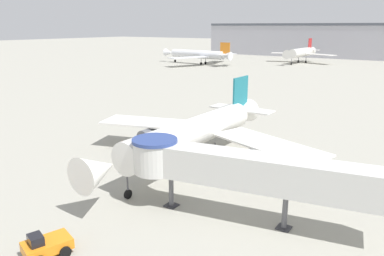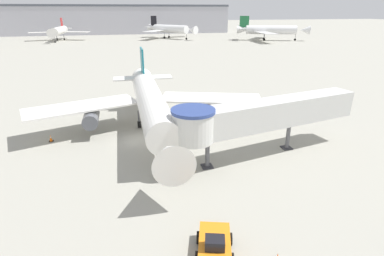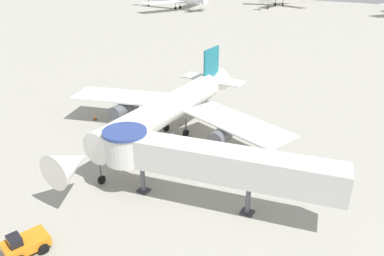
{
  "view_description": "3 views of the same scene",
  "coord_description": "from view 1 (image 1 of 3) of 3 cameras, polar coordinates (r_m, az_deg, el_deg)",
  "views": [
    {
      "loc": [
        25.35,
        -33.02,
        16.0
      ],
      "look_at": [
        4.02,
        -1.65,
        5.63
      ],
      "focal_mm": 35.0,
      "sensor_mm": 36.0,
      "label": 1
    },
    {
      "loc": [
        -1.5,
        -33.53,
        14.71
      ],
      "look_at": [
        5.6,
        -4.28,
        2.73
      ],
      "focal_mm": 28.0,
      "sensor_mm": 36.0,
      "label": 2
    },
    {
      "loc": [
        25.76,
        -31.87,
        20.98
      ],
      "look_at": [
        5.75,
        1.76,
        2.66
      ],
      "focal_mm": 35.0,
      "sensor_mm": 36.0,
      "label": 3
    }
  ],
  "objects": [
    {
      "name": "background_jet_red_tail",
      "position": [
        175.07,
        16.3,
        10.97
      ],
      "size": [
        29.65,
        29.35,
        10.53
      ],
      "rotation": [
        0.0,
        0.0,
        -0.05
      ],
      "color": "white",
      "rests_on": "ground_plane"
    },
    {
      "name": "ground_plane",
      "position": [
        44.6,
        -3.1,
        -5.75
      ],
      "size": [
        800.0,
        800.0,
        0.0
      ],
      "primitive_type": "plane",
      "color": "#9E9B8E"
    },
    {
      "name": "main_airplane",
      "position": [
        43.99,
        0.53,
        -0.65
      ],
      "size": [
        31.03,
        30.77,
        9.23
      ],
      "rotation": [
        0.0,
        0.0,
        -0.01
      ],
      "color": "white",
      "rests_on": "ground_plane"
    },
    {
      "name": "traffic_cone_near_nose",
      "position": [
        31.11,
        -19.08,
        -15.76
      ],
      "size": [
        0.49,
        0.49,
        0.8
      ],
      "color": "black",
      "rests_on": "ground_plane"
    },
    {
      "name": "terminal_building",
      "position": [
        211.48,
        24.57,
        11.98
      ],
      "size": [
        166.08,
        21.2,
        17.37
      ],
      "color": "#A8A8B2",
      "rests_on": "ground_plane"
    },
    {
      "name": "pushback_tug_orange",
      "position": [
        29.96,
        -21.36,
        -16.3
      ],
      "size": [
        3.04,
        3.7,
        1.86
      ],
      "rotation": [
        0.0,
        0.0,
        -0.31
      ],
      "color": "orange",
      "rests_on": "ground_plane"
    },
    {
      "name": "jet_bridge",
      "position": [
        31.39,
        6.32,
        -6.1
      ],
      "size": [
        21.52,
        7.22,
        6.29
      ],
      "rotation": [
        0.0,
        0.0,
        0.2
      ],
      "color": "silver",
      "rests_on": "ground_plane"
    },
    {
      "name": "background_jet_orange_tail",
      "position": [
        163.77,
        1.06,
        11.17
      ],
      "size": [
        36.1,
        37.46,
        9.55
      ],
      "rotation": [
        0.0,
        0.0,
        -1.66
      ],
      "color": "silver",
      "rests_on": "ground_plane"
    },
    {
      "name": "traffic_cone_port_wing",
      "position": [
        52.36,
        -10.59,
        -2.31
      ],
      "size": [
        0.5,
        0.5,
        0.83
      ],
      "color": "black",
      "rests_on": "ground_plane"
    }
  ]
}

